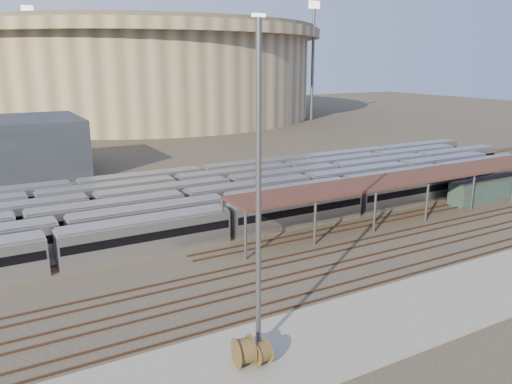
{
  "coord_description": "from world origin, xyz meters",
  "views": [
    {
      "loc": [
        -30.2,
        -40.63,
        19.59
      ],
      "look_at": [
        -0.81,
        12.0,
        3.71
      ],
      "focal_mm": 35.0,
      "sensor_mm": 36.0,
      "label": 1
    }
  ],
  "objects": [
    {
      "name": "floodlight_2",
      "position": [
        70.0,
        100.0,
        20.65
      ],
      "size": [
        4.0,
        1.0,
        38.4
      ],
      "color": "#515256",
      "rests_on": "ground"
    },
    {
      "name": "empty_tracks",
      "position": [
        0.0,
        -5.0,
        0.09
      ],
      "size": [
        170.0,
        9.62,
        0.18
      ],
      "color": "#4C3323",
      "rests_on": "ground"
    },
    {
      "name": "floodlight_3",
      "position": [
        -10.0,
        160.0,
        20.65
      ],
      "size": [
        4.0,
        1.0,
        38.4
      ],
      "color": "#515256",
      "rests_on": "ground"
    },
    {
      "name": "ground",
      "position": [
        0.0,
        0.0,
        0.0
      ],
      "size": [
        420.0,
        420.0,
        0.0
      ],
      "primitive_type": "plane",
      "color": "#383026",
      "rests_on": "ground"
    },
    {
      "name": "cable_reel_east",
      "position": [
        -15.8,
        -15.43,
        1.02
      ],
      "size": [
        1.12,
        1.74,
        1.64
      ],
      "primitive_type": "cylinder",
      "rotation": [
        0.0,
        1.57,
        0.13
      ],
      "color": "brown",
      "rests_on": "apron"
    },
    {
      "name": "inspection_shed",
      "position": [
        22.0,
        4.0,
        4.98
      ],
      "size": [
        60.3,
        6.0,
        5.3
      ],
      "color": "#515256",
      "rests_on": "ground"
    },
    {
      "name": "yard_light_pole",
      "position": [
        -15.01,
        -13.75,
        11.33
      ],
      "size": [
        0.81,
        0.36,
        22.08
      ],
      "color": "#515256",
      "rests_on": "apron"
    },
    {
      "name": "teal_boxcar",
      "position": [
        32.76,
        4.0,
        1.55
      ],
      "size": [
        13.38,
        2.97,
        3.11
      ],
      "primitive_type": "cube",
      "rotation": [
        0.0,
        0.0,
        0.03
      ],
      "color": "#204F51",
      "rests_on": "ground"
    },
    {
      "name": "stadium",
      "position": [
        25.0,
        140.0,
        16.47
      ],
      "size": [
        124.0,
        124.0,
        32.5
      ],
      "color": "tan",
      "rests_on": "ground"
    },
    {
      "name": "apron",
      "position": [
        -5.0,
        -15.0,
        0.1
      ],
      "size": [
        50.0,
        9.0,
        0.2
      ],
      "primitive_type": "cube",
      "color": "gray",
      "rests_on": "ground"
    },
    {
      "name": "subway_trains",
      "position": [
        -4.78,
        18.5,
        1.8
      ],
      "size": [
        120.32,
        23.9,
        3.6
      ],
      "color": "#ACABB0",
      "rests_on": "ground"
    },
    {
      "name": "cable_reel_west",
      "position": [
        -16.8,
        -15.0,
        1.19
      ],
      "size": [
        1.35,
        2.12,
        1.99
      ],
      "primitive_type": "cylinder",
      "rotation": [
        0.0,
        1.57,
        -0.13
      ],
      "color": "brown",
      "rests_on": "apron"
    }
  ]
}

